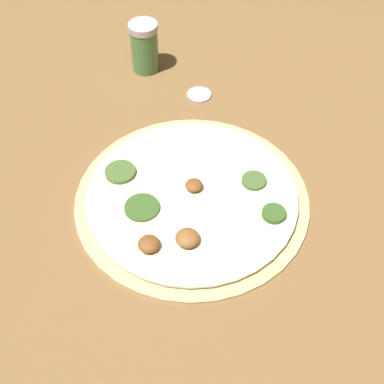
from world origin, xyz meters
The scene contains 4 objects.
ground_plane centered at (0.00, 0.00, 0.00)m, with size 3.00×3.00×0.00m, color brown.
pizza centered at (0.00, 0.00, 0.01)m, with size 0.35×0.35×0.03m.
spice_jar centered at (0.30, 0.15, 0.05)m, with size 0.05×0.05×0.10m.
loose_cap centered at (0.24, 0.04, 0.00)m, with size 0.04×0.04×0.01m.
Camera 1 is at (-0.50, -0.11, 0.62)m, focal length 50.00 mm.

